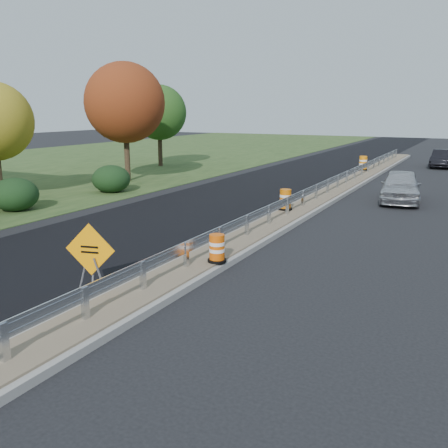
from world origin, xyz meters
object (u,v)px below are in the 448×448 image
at_px(caution_sign, 92,276).
at_px(car_silver, 401,186).
at_px(barrel_median_mid, 285,200).
at_px(barrel_median_near, 217,249).
at_px(car_dark_mid, 442,159).
at_px(barrel_median_far, 363,163).

bearing_deg(caution_sign, car_silver, 59.98).
relative_size(barrel_median_mid, car_silver, 0.20).
bearing_deg(caution_sign, barrel_median_near, 45.80).
distance_m(caution_sign, car_dark_mid, 34.31).
xyz_separation_m(barrel_median_mid, car_dark_mid, (4.56, 22.71, 0.03)).
bearing_deg(car_silver, caution_sign, -113.35).
bearing_deg(barrel_median_mid, barrel_median_near, -83.32).
height_order(barrel_median_far, car_dark_mid, car_dark_mid).
height_order(barrel_median_near, barrel_median_far, barrel_median_far).
bearing_deg(barrel_median_far, caution_sign, -91.55).
bearing_deg(barrel_median_near, car_dark_mid, 83.28).
bearing_deg(car_silver, car_dark_mid, 80.65).
xyz_separation_m(barrel_median_near, car_silver, (3.00, 13.63, 0.17)).
xyz_separation_m(barrel_median_mid, car_silver, (3.94, 5.61, 0.12)).
relative_size(caution_sign, barrel_median_far, 1.80).
bearing_deg(car_silver, barrel_median_mid, -132.31).
height_order(barrel_median_near, car_silver, car_silver).
bearing_deg(barrel_median_near, car_silver, 77.59).
bearing_deg(barrel_median_near, caution_sign, -120.25).
bearing_deg(caution_sign, barrel_median_far, 74.50).
height_order(caution_sign, car_silver, caution_sign).
xyz_separation_m(barrel_median_far, car_silver, (4.10, -10.45, 0.07)).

